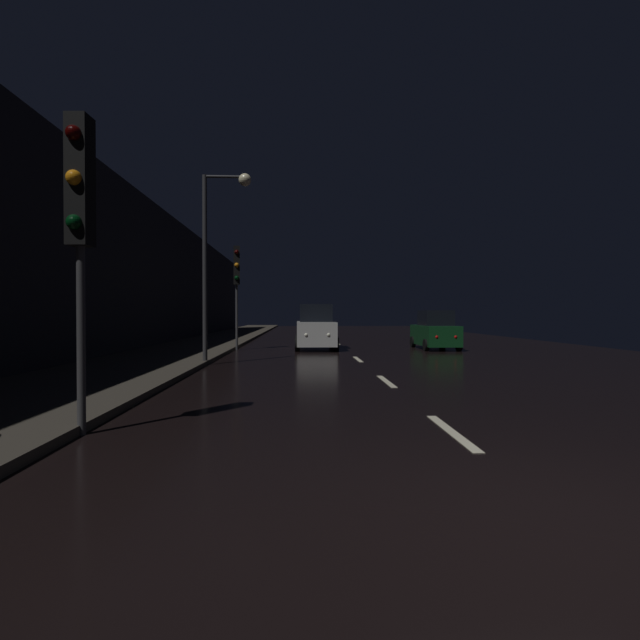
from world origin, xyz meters
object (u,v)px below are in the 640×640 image
traffic_light_far_left (237,274)px  streetlamp_overhead (219,237)px  car_approaching_headlights (316,329)px  car_parked_right_far (435,331)px  traffic_light_near_left (80,204)px

traffic_light_far_left → streetlamp_overhead: bearing=-5.7°
streetlamp_overhead → car_approaching_headlights: bearing=63.8°
traffic_light_far_left → car_parked_right_far: (9.98, 0.24, -2.86)m
traffic_light_far_left → car_approaching_headlights: 4.80m
traffic_light_far_left → car_approaching_headlights: traffic_light_far_left is taller
car_parked_right_far → car_approaching_headlights: bearing=87.1°
traffic_light_far_left → traffic_light_near_left: (-0.10, -16.54, -0.37)m
car_approaching_headlights → car_parked_right_far: size_ratio=1.16×
streetlamp_overhead → car_approaching_headlights: streetlamp_overhead is taller
car_approaching_headlights → car_parked_right_far: (6.06, -0.31, -0.14)m
traffic_light_near_left → car_parked_right_far: (10.09, 16.78, -2.48)m
traffic_light_far_left → traffic_light_near_left: bearing=-8.4°
traffic_light_near_left → car_approaching_headlights: traffic_light_near_left is taller
traffic_light_far_left → car_approaching_headlights: bearing=89.9°
traffic_light_near_left → car_approaching_headlights: 17.71m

